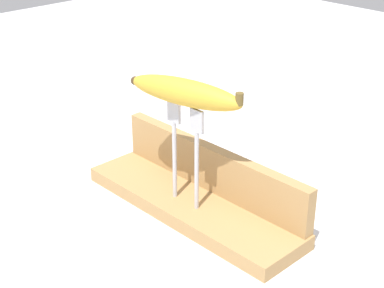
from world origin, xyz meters
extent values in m
plane|color=silver|center=(0.00, 0.00, 0.00)|extent=(3.00, 3.00, 0.00)
cube|color=#A87F4C|center=(0.00, 0.00, 0.01)|extent=(0.41, 0.12, 0.02)
cube|color=#A87F4C|center=(0.00, 0.05, 0.06)|extent=(0.40, 0.02, 0.08)
cylinder|color=#B2B2B7|center=(-0.03, -0.01, 0.09)|extent=(0.01, 0.01, 0.13)
cube|color=#B2B2B7|center=(-0.03, -0.01, 0.18)|extent=(0.03, 0.00, 0.04)
cylinder|color=#B2B2B7|center=(0.03, -0.01, 0.09)|extent=(0.01, 0.01, 0.13)
cube|color=#B2B2B7|center=(0.03, -0.01, 0.18)|extent=(0.03, 0.00, 0.04)
ellipsoid|color=gold|center=(0.00, -0.01, 0.22)|extent=(0.20, 0.08, 0.04)
cylinder|color=brown|center=(0.09, 0.01, 0.22)|extent=(0.01, 0.01, 0.02)
sphere|color=#3F2D19|center=(-0.09, -0.04, 0.22)|extent=(0.01, 0.01, 0.01)
camera|label=1|loc=(0.61, -0.59, 0.53)|focal=56.33mm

